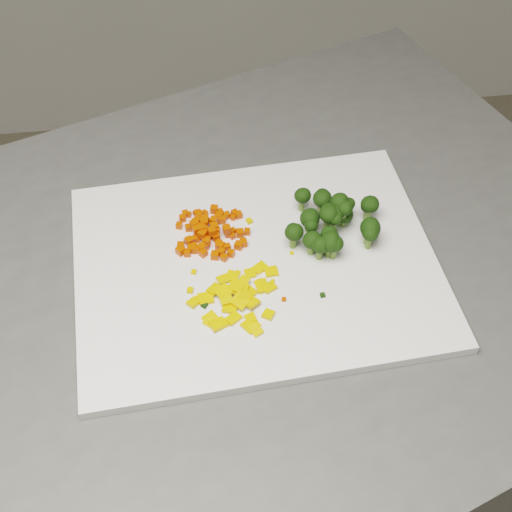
{
  "coord_description": "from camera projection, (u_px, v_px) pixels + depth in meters",
  "views": [
    {
      "loc": [
        0.13,
        -0.04,
        1.58
      ],
      "look_at": [
        0.2,
        0.53,
        0.92
      ],
      "focal_mm": 50.0,
      "sensor_mm": 36.0,
      "label": 1
    }
  ],
  "objects": [
    {
      "name": "pepper_chunk_0",
      "position": [
        226.0,
        300.0,
        0.84
      ],
      "size": [
        0.02,
        0.02,
        0.01
      ],
      "primitive_type": "cube",
      "rotation": [
        -0.1,
        -0.12,
        1.78
      ],
      "color": "#E9A90C",
      "rests_on": "pepper_pile"
    },
    {
      "name": "stray_bit_8",
      "position": [
        243.0,
        302.0,
        0.84
      ],
      "size": [
        0.01,
        0.01,
        0.0
      ],
      "primitive_type": "cube",
      "rotation": [
        0.0,
        0.0,
        2.14
      ],
      "color": "black",
      "rests_on": "cutting_board"
    },
    {
      "name": "stray_bit_4",
      "position": [
        204.0,
        305.0,
        0.83
      ],
      "size": [
        0.01,
        0.01,
        0.0
      ],
      "primitive_type": "cube",
      "rotation": [
        0.0,
        0.0,
        2.44
      ],
      "color": "black",
      "rests_on": "cutting_board"
    },
    {
      "name": "pepper_chunk_18",
      "position": [
        235.0,
        288.0,
        0.84
      ],
      "size": [
        0.02,
        0.02,
        0.01
      ],
      "primitive_type": "cube",
      "rotation": [
        0.07,
        -0.12,
        2.53
      ],
      "color": "#E9A90C",
      "rests_on": "pepper_pile"
    },
    {
      "name": "broccoli_floret_8",
      "position": [
        311.0,
        244.0,
        0.88
      ],
      "size": [
        0.03,
        0.03,
        0.03
      ],
      "primitive_type": null,
      "color": "black",
      "rests_on": "broccoli_pile"
    },
    {
      "name": "pepper_chunk_16",
      "position": [
        232.0,
        277.0,
        0.86
      ],
      "size": [
        0.02,
        0.02,
        0.0
      ],
      "primitive_type": "cube",
      "rotation": [
        -0.02,
        -0.09,
        1.13
      ],
      "color": "#E9A90C",
      "rests_on": "pepper_pile"
    },
    {
      "name": "carrot_cube_33",
      "position": [
        214.0,
        209.0,
        0.94
      ],
      "size": [
        0.01,
        0.01,
        0.01
      ],
      "primitive_type": "cube",
      "rotation": [
        0.0,
        0.0,
        1.35
      ],
      "color": "#CB3202",
      "rests_on": "carrot_pile"
    },
    {
      "name": "pepper_chunk_1",
      "position": [
        261.0,
        286.0,
        0.85
      ],
      "size": [
        0.02,
        0.02,
        0.01
      ],
      "primitive_type": "cube",
      "rotation": [
        -0.04,
        0.04,
        1.78
      ],
      "color": "#E9A90C",
      "rests_on": "pepper_pile"
    },
    {
      "name": "carrot_cube_18",
      "position": [
        220.0,
        246.0,
        0.89
      ],
      "size": [
        0.01,
        0.01,
        0.01
      ],
      "primitive_type": "cube",
      "rotation": [
        0.0,
        0.0,
        2.58
      ],
      "color": "#CB3202",
      "rests_on": "carrot_pile"
    },
    {
      "name": "carrot_cube_69",
      "position": [
        214.0,
        227.0,
        0.91
      ],
      "size": [
        0.01,
        0.01,
        0.01
      ],
      "primitive_type": "cube",
      "rotation": [
        0.0,
        0.0,
        0.17
      ],
      "color": "#CB3202",
      "rests_on": "carrot_pile"
    },
    {
      "name": "carrot_cube_23",
      "position": [
        224.0,
        258.0,
        0.88
      ],
      "size": [
        0.01,
        0.01,
        0.01
      ],
      "primitive_type": "cube",
      "rotation": [
        0.0,
        0.0,
        2.33
      ],
      "color": "#CB3202",
      "rests_on": "carrot_pile"
    },
    {
      "name": "carrot_cube_67",
      "position": [
        218.0,
        243.0,
        0.9
      ],
      "size": [
        0.01,
        0.01,
        0.01
      ],
      "primitive_type": "cube",
      "rotation": [
        0.0,
        0.0,
        2.06
      ],
      "color": "#CB3202",
      "rests_on": "carrot_pile"
    },
    {
      "name": "pepper_chunk_5",
      "position": [
        218.0,
        324.0,
        0.82
      ],
      "size": [
        0.02,
        0.02,
        0.01
      ],
      "primitive_type": "cube",
      "rotation": [
        -0.07,
        0.14,
        0.44
      ],
      "color": "#E9A90C",
      "rests_on": "pepper_pile"
    },
    {
      "name": "broccoli_floret_21",
      "position": [
        347.0,
        209.0,
        0.92
      ],
      "size": [
        0.03,
        0.03,
        0.03
      ],
      "primitive_type": null,
      "color": "black",
      "rests_on": "broccoli_pile"
    },
    {
      "name": "carrot_cube_25",
      "position": [
        216.0,
        236.0,
        0.9
      ],
      "size": [
        0.01,
        0.01,
        0.01
      ],
      "primitive_type": "cube",
      "rotation": [
        0.0,
        0.0,
        0.26
      ],
      "color": "#CB3202",
      "rests_on": "carrot_pile"
    },
    {
      "name": "carrot_cube_29",
      "position": [
        189.0,
        215.0,
        0.93
      ],
      "size": [
        0.01,
        0.01,
        0.01
      ],
      "primitive_type": "cube",
      "rotation": [
        0.0,
        0.0,
        2.82
      ],
      "color": "#CB3202",
      "rests_on": "carrot_pile"
    },
    {
      "name": "carrot_cube_32",
      "position": [
        190.0,
        248.0,
        0.89
      ],
      "size": [
        0.01,
        0.01,
        0.01
      ],
      "primitive_type": "cube",
      "rotation": [
        0.0,
        0.0,
        1.68
      ],
      "color": "#CB3202",
      "rests_on": "carrot_pile"
    },
    {
      "name": "carrot_cube_70",
      "position": [
        220.0,
        212.0,
        0.93
      ],
      "size": [
        0.01,
        0.01,
        0.01
      ],
      "primitive_type": "cube",
      "rotation": [
        0.0,
        0.0,
        1.77
      ],
      "color": "#CB3202",
      "rests_on": "carrot_pile"
    },
    {
      "name": "carrot_cube_28",
      "position": [
        181.0,
        250.0,
        0.89
      ],
      "size": [
        0.01,
        0.01,
        0.01
      ],
      "primitive_type": "cube",
      "rotation": [
        0.0,
        0.0,
        0.14
      ],
      "color": "#CB3202",
      "rests_on": "carrot_pile"
    },
    {
      "name": "carrot_cube_16",
      "position": [
        205.0,
        213.0,
        0.93
      ],
      "size": [
        0.01,
        0.01,
        0.01
      ],
      "primitive_type": "cube",
      "rotation": [
        0.0,
        0.0,
        0.74
      ],
      "color": "#CB3202",
      "rests_on": "carrot_pile"
    },
    {
      "name": "broccoli_floret_5",
      "position": [
        367.0,
        210.0,
        0.92
      ],
      "size": [
        0.03,
        0.03,
        0.03
      ],
      "primitive_type": null,
      "color": "black",
      "rests_on": "broccoli_pile"
    },
    {
      "name": "broccoli_floret_9",
      "position": [
        343.0,
        217.0,
        0.91
      ],
      "size": [
        0.03,
        0.03,
        0.03
      ],
      "primitive_type": null,
      "color": "black",
      "rests_on": "broccoli_pile"
    },
    {
      "name": "broccoli_floret_22",
      "position": [
        328.0,
        218.0,
        0.89
      ],
      "size": [
        0.03,
        0.03,
        0.03
      ],
      "primitive_type": null,
      "color": "black",
      "rests_on": "broccoli_pile"
    },
    {
      "name": "pepper_chunk_12",
      "position": [
        250.0,
        291.0,
        0.85
      ],
      "size": [
        0.02,
        0.02,
        0.01
      ],
      "primitive_type": "cube",
      "rotation": [
        0.13,
        -0.1,
        2.33
      ],
      "color": "#E9A90C",
      "rests_on": "pepper_pile"
    },
    {
      "name": "carrot_cube_43",
      "position": [
        202.0,
        234.0,
        0.9
      ],
      "size": [
        0.01,
        0.01,
        0.01
      ],
      "primitive_type": "cube",
      "rotation": [
        0.0,
        0.0,
        2.53
      ],
      "color": "#CB3202",
      "rests_on": "carrot_pile"
    },
    {
      "name": "carrot_cube_47",
      "position": [
        196.0,
        222.0,
        0.92
      ],
      "size": [
        0.01,
        0.01,
        0.01
      ],
      "primitive_type": "cube",
      "rotation": [
        0.0,
        0.0,
        2.06
      ],
      "color": "#CB3202",
      "rests_on": "carrot_pile"
    },
    {
      "name": "pepper_chunk_3",
      "position": [
        251.0,
        325.0,
        0.82
      ],
      "size": [
        0.03,
        0.02,
        0.01
      ],
      "primitive_type": "cube",
      "rotation": [
        0.09,
        0.08,
        0.65
      ],
      "color": "#E9A90C",
      "rests_on": "pepper_pile"
    },
    {
      "name": "broccoli_floret_18",
      "position": [
        334.0,
        223.0,
        0.89
      ],
      "size": [
        0.03,
        0.03,
        0.03
      ],
      "primitive_type": null,
      "color": "black",
      "rests_on": "broccoli_pile"
    },
    {
      "name": "broccoli_pile",
      "position": [
        332.0,
        215.0,
        0.9
      ],
      "size": [
        0.12,
        0.12,
        0.06
      ],
      "primitive_type": null,
      "color": "black",
      "rests_on": "cutting_board"
    },
    {
      "name": "pepper_chunk_13",
      "position": [
        251.0,
        302.0,
        0.83
      ],
      "size": [
        0.02,
        0.02,
        0.01
      ],
      "primitive_type": "cube",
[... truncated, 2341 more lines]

